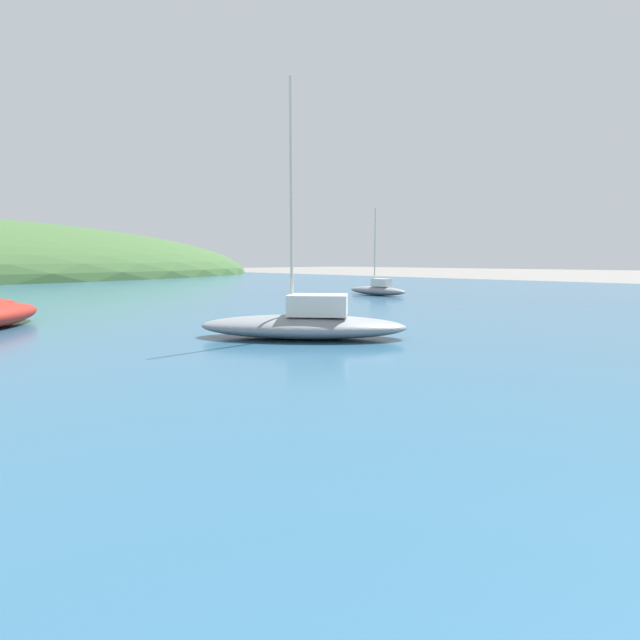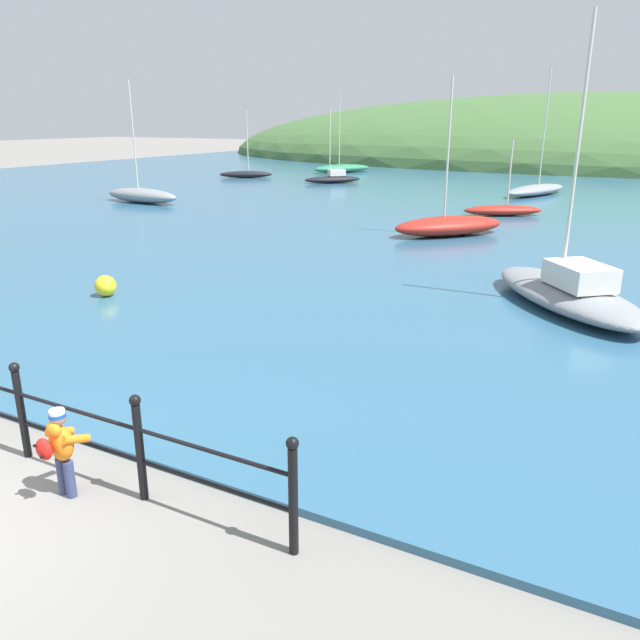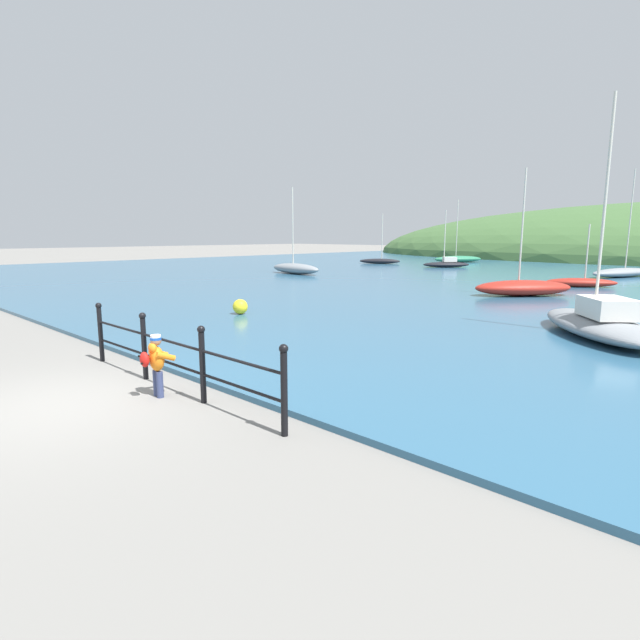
{
  "view_description": "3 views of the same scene",
  "coord_description": "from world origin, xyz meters",
  "px_view_note": "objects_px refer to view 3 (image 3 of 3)",
  "views": [
    {
      "loc": [
        -3.19,
        2.47,
        1.88
      ],
      "look_at": [
        1.42,
        7.14,
        1.08
      ],
      "focal_mm": 28.0,
      "sensor_mm": 36.0,
      "label": 1
    },
    {
      "loc": [
        5.82,
        -2.68,
        3.87
      ],
      "look_at": [
        1.26,
        5.85,
        0.73
      ],
      "focal_mm": 35.0,
      "sensor_mm": 36.0,
      "label": 2
    },
    {
      "loc": [
        7.85,
        -2.56,
        2.55
      ],
      "look_at": [
        0.79,
        4.78,
        0.81
      ],
      "focal_mm": 28.0,
      "sensor_mm": 36.0,
      "label": 3
    }
  ],
  "objects_px": {
    "boat_blue_hull": "(380,261)",
    "boat_red_dinghy": "(295,268)",
    "boat_green_fishing": "(446,264)",
    "mooring_buoy": "(240,307)",
    "boat_far_left": "(523,288)",
    "boat_far_right": "(458,259)",
    "boat_nearest_quay": "(581,282)",
    "child_in_coat": "(156,360)",
    "boat_mid_harbor": "(599,323)",
    "boat_twin_mast": "(622,272)"
  },
  "relations": [
    {
      "from": "boat_blue_hull",
      "to": "boat_red_dinghy",
      "type": "height_order",
      "value": "boat_red_dinghy"
    },
    {
      "from": "boat_far_right",
      "to": "boat_mid_harbor",
      "type": "xyz_separation_m",
      "value": [
        19.11,
        -28.13,
        0.03
      ]
    },
    {
      "from": "boat_green_fishing",
      "to": "boat_twin_mast",
      "type": "distance_m",
      "value": 12.05
    },
    {
      "from": "boat_blue_hull",
      "to": "mooring_buoy",
      "type": "relative_size",
      "value": 9.08
    },
    {
      "from": "boat_red_dinghy",
      "to": "boat_nearest_quay",
      "type": "bearing_deg",
      "value": 13.62
    },
    {
      "from": "boat_green_fishing",
      "to": "boat_twin_mast",
      "type": "xyz_separation_m",
      "value": [
        12.03,
        -0.72,
        0.01
      ]
    },
    {
      "from": "child_in_coat",
      "to": "boat_blue_hull",
      "type": "relative_size",
      "value": 0.24
    },
    {
      "from": "boat_red_dinghy",
      "to": "boat_twin_mast",
      "type": "height_order",
      "value": "boat_twin_mast"
    },
    {
      "from": "boat_far_left",
      "to": "boat_blue_hull",
      "type": "relative_size",
      "value": 1.19
    },
    {
      "from": "boat_nearest_quay",
      "to": "mooring_buoy",
      "type": "xyz_separation_m",
      "value": [
        -5.04,
        -16.33,
        0.01
      ]
    },
    {
      "from": "mooring_buoy",
      "to": "boat_green_fishing",
      "type": "bearing_deg",
      "value": 105.86
    },
    {
      "from": "boat_green_fishing",
      "to": "mooring_buoy",
      "type": "distance_m",
      "value": 25.95
    },
    {
      "from": "boat_far_right",
      "to": "mooring_buoy",
      "type": "height_order",
      "value": "boat_far_right"
    },
    {
      "from": "boat_red_dinghy",
      "to": "child_in_coat",
      "type": "bearing_deg",
      "value": -48.51
    },
    {
      "from": "child_in_coat",
      "to": "boat_green_fishing",
      "type": "xyz_separation_m",
      "value": [
        -12.42,
        30.64,
        -0.23
      ]
    },
    {
      "from": "child_in_coat",
      "to": "boat_twin_mast",
      "type": "bearing_deg",
      "value": 90.76
    },
    {
      "from": "boat_far_right",
      "to": "boat_blue_hull",
      "type": "height_order",
      "value": "boat_far_right"
    },
    {
      "from": "boat_far_left",
      "to": "boat_nearest_quay",
      "type": "xyz_separation_m",
      "value": [
        0.61,
        5.36,
        -0.11
      ]
    },
    {
      "from": "boat_twin_mast",
      "to": "boat_blue_hull",
      "type": "bearing_deg",
      "value": 176.6
    },
    {
      "from": "boat_blue_hull",
      "to": "boat_nearest_quay",
      "type": "distance_m",
      "value": 20.85
    },
    {
      "from": "boat_far_left",
      "to": "boat_twin_mast",
      "type": "distance_m",
      "value": 13.29
    },
    {
      "from": "boat_red_dinghy",
      "to": "boat_mid_harbor",
      "type": "bearing_deg",
      "value": -23.36
    },
    {
      "from": "boat_green_fishing",
      "to": "boat_mid_harbor",
      "type": "height_order",
      "value": "boat_mid_harbor"
    },
    {
      "from": "boat_far_left",
      "to": "boat_far_right",
      "type": "bearing_deg",
      "value": 124.36
    },
    {
      "from": "boat_red_dinghy",
      "to": "boat_mid_harbor",
      "type": "distance_m",
      "value": 21.66
    },
    {
      "from": "boat_far_right",
      "to": "boat_blue_hull",
      "type": "bearing_deg",
      "value": -119.47
    },
    {
      "from": "boat_red_dinghy",
      "to": "boat_mid_harbor",
      "type": "height_order",
      "value": "boat_mid_harbor"
    },
    {
      "from": "boat_far_left",
      "to": "boat_red_dinghy",
      "type": "distance_m",
      "value": 15.26
    },
    {
      "from": "boat_blue_hull",
      "to": "boat_red_dinghy",
      "type": "distance_m",
      "value": 13.19
    },
    {
      "from": "boat_blue_hull",
      "to": "boat_red_dinghy",
      "type": "relative_size",
      "value": 0.79
    },
    {
      "from": "boat_far_left",
      "to": "boat_twin_mast",
      "type": "height_order",
      "value": "boat_twin_mast"
    },
    {
      "from": "boat_twin_mast",
      "to": "mooring_buoy",
      "type": "height_order",
      "value": "boat_twin_mast"
    },
    {
      "from": "boat_mid_harbor",
      "to": "child_in_coat",
      "type": "bearing_deg",
      "value": -111.61
    },
    {
      "from": "boat_blue_hull",
      "to": "mooring_buoy",
      "type": "xyz_separation_m",
      "value": [
        13.76,
        -25.35,
        -0.01
      ]
    },
    {
      "from": "boat_green_fishing",
      "to": "mooring_buoy",
      "type": "relative_size",
      "value": 9.18
    },
    {
      "from": "boat_mid_harbor",
      "to": "boat_green_fishing",
      "type": "bearing_deg",
      "value": 127.62
    },
    {
      "from": "child_in_coat",
      "to": "boat_far_left",
      "type": "xyz_separation_m",
      "value": [
        -0.91,
        16.65,
        -0.17
      ]
    },
    {
      "from": "boat_green_fishing",
      "to": "boat_twin_mast",
      "type": "height_order",
      "value": "boat_twin_mast"
    },
    {
      "from": "boat_far_left",
      "to": "boat_nearest_quay",
      "type": "bearing_deg",
      "value": 83.51
    },
    {
      "from": "boat_twin_mast",
      "to": "boat_green_fishing",
      "type": "bearing_deg",
      "value": 176.58
    },
    {
      "from": "child_in_coat",
      "to": "boat_far_left",
      "type": "bearing_deg",
      "value": 93.11
    },
    {
      "from": "boat_blue_hull",
      "to": "boat_nearest_quay",
      "type": "relative_size",
      "value": 1.34
    },
    {
      "from": "boat_far_right",
      "to": "boat_twin_mast",
      "type": "height_order",
      "value": "boat_twin_mast"
    },
    {
      "from": "boat_far_right",
      "to": "boat_twin_mast",
      "type": "xyz_separation_m",
      "value": [
        14.92,
        -7.8,
        -0.02
      ]
    },
    {
      "from": "boat_twin_mast",
      "to": "mooring_buoy",
      "type": "xyz_separation_m",
      "value": [
        -4.94,
        -24.24,
        -0.05
      ]
    },
    {
      "from": "child_in_coat",
      "to": "boat_blue_hull",
      "type": "xyz_separation_m",
      "value": [
        -19.09,
        31.03,
        -0.26
      ]
    },
    {
      "from": "boat_red_dinghy",
      "to": "boat_mid_harbor",
      "type": "xyz_separation_m",
      "value": [
        19.89,
        -8.59,
        -0.01
      ]
    },
    {
      "from": "boat_red_dinghy",
      "to": "mooring_buoy",
      "type": "height_order",
      "value": "boat_red_dinghy"
    },
    {
      "from": "boat_twin_mast",
      "to": "boat_mid_harbor",
      "type": "bearing_deg",
      "value": -78.34
    },
    {
      "from": "boat_far_right",
      "to": "boat_red_dinghy",
      "type": "xyz_separation_m",
      "value": [
        -0.77,
        -19.54,
        0.04
      ]
    }
  ]
}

